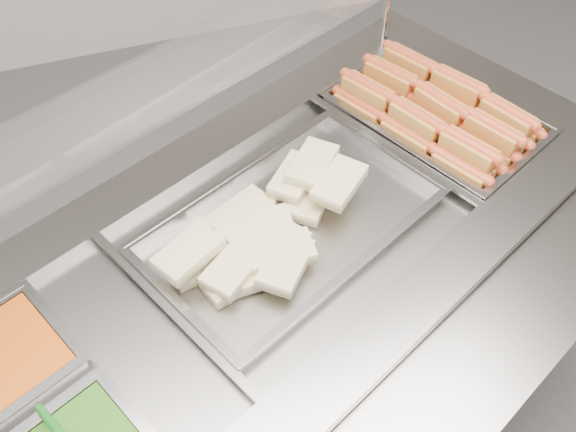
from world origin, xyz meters
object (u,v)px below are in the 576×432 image
object	(u,v)px
steam_counter	(276,332)
pan_wraps	(291,227)
sneeze_guard	(198,64)
pan_hotdogs	(433,124)

from	to	relation	value
steam_counter	pan_wraps	bearing A→B (deg)	24.95
steam_counter	sneeze_guard	world-z (taller)	sneeze_guard
sneeze_guard	steam_counter	bearing A→B (deg)	-65.05
sneeze_guard	pan_wraps	world-z (taller)	sneeze_guard
steam_counter	sneeze_guard	distance (m)	0.84
steam_counter	pan_hotdogs	xyz separation A→B (m)	(0.57, 0.26, 0.41)
steam_counter	pan_hotdogs	world-z (taller)	pan_hotdogs
sneeze_guard	pan_wraps	size ratio (longest dim) A/B	2.06
sneeze_guard	pan_hotdogs	world-z (taller)	sneeze_guard
steam_counter	sneeze_guard	xyz separation A→B (m)	(-0.09, 0.20, 0.81)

